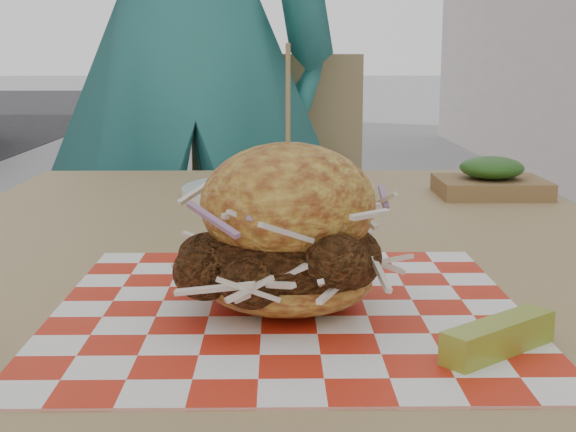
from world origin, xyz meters
name	(u,v)px	position (x,y,z in m)	size (l,w,h in m)	color
diner	(187,49)	(-0.16, 1.07, 0.96)	(0.70, 0.46, 1.92)	teal
patio_table	(278,329)	(0.04, 0.07, 0.67)	(0.80, 1.20, 0.75)	tan
patio_chair	(272,224)	(0.02, 1.16, 0.55)	(0.48, 0.48, 0.95)	tan
paper_liner	(288,309)	(0.05, -0.11, 0.75)	(0.36, 0.36, 0.00)	red
sandwich	(288,238)	(0.05, -0.11, 0.81)	(0.18, 0.18, 0.20)	gold
pickle_spear	(499,337)	(0.18, -0.21, 0.76)	(0.10, 0.02, 0.02)	#A3A52F
place_setting	(278,191)	(0.04, 0.41, 0.76)	(0.27, 0.27, 0.02)	white
kraft_tray	(491,180)	(0.34, 0.41, 0.77)	(0.15, 0.12, 0.06)	olive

